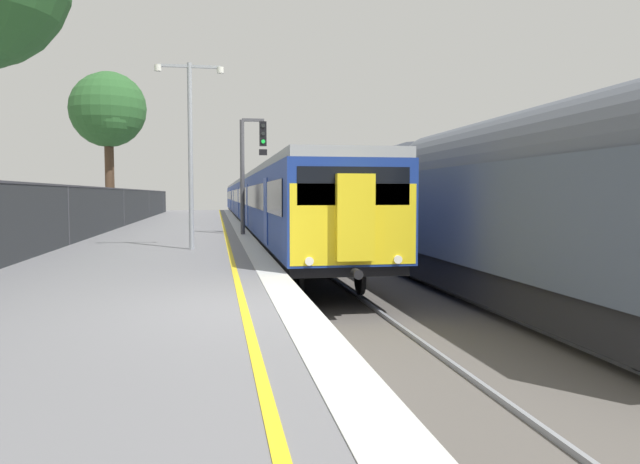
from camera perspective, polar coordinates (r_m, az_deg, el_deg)
ground at (r=9.43m, az=11.42°, el=-10.23°), size 17.40×110.00×1.21m
commuter_train_at_platform at (r=43.31m, az=-6.30°, el=3.13°), size 2.83×63.09×3.81m
freight_train_adjacent_track at (r=33.43m, az=1.76°, el=3.24°), size 2.60×54.46×4.42m
signal_gantry at (r=24.42m, az=-6.86°, el=6.73°), size 1.10×0.24×4.73m
platform_lamp_mid at (r=18.11m, az=-12.43°, el=8.69°), size 2.00×0.20×5.51m
background_tree_centre at (r=41.02m, az=-19.57°, el=10.99°), size 4.66×4.66×9.51m
background_tree_right at (r=34.04m, az=-19.82°, el=10.84°), size 3.95×3.95×8.15m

